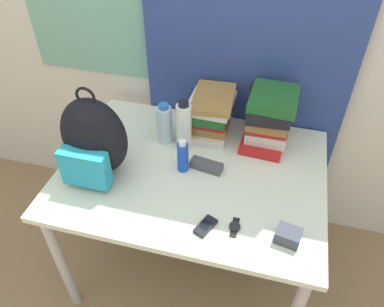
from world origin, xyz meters
TOP-DOWN VIEW (x-y plane):
  - wall_back at (-0.00, 0.98)m, footprint 6.00×0.06m
  - curtain_blue at (0.15, 0.93)m, footprint 1.02×0.04m
  - desk at (0.00, 0.45)m, footprint 1.20×0.90m
  - backpack at (-0.41, 0.33)m, footprint 0.29×0.25m
  - book_stack_left at (0.02, 0.74)m, footprint 0.23×0.29m
  - book_stack_center at (0.30, 0.75)m, footprint 0.24×0.30m
  - water_bottle at (-0.18, 0.62)m, footprint 0.07×0.07m
  - sports_bottle at (-0.08, 0.60)m, footprint 0.07×0.07m
  - sunscreen_bottle at (-0.04, 0.44)m, footprint 0.05×0.05m
  - cell_phone at (0.13, 0.14)m, footprint 0.09×0.11m
  - sunglasses_case at (0.06, 0.47)m, footprint 0.16×0.08m
  - camera_pouch at (0.45, 0.17)m, footprint 0.10×0.09m
  - wristwatch at (0.25, 0.17)m, footprint 0.04×0.10m

SIDE VIEW (x-z plane):
  - desk at x=0.00m, z-range 0.29..1.05m
  - wristwatch at x=0.25m, z-range 0.76..0.77m
  - cell_phone at x=0.13m, z-range 0.76..0.78m
  - sunglasses_case at x=0.06m, z-range 0.76..0.80m
  - camera_pouch at x=0.45m, z-range 0.76..0.82m
  - sunscreen_bottle at x=-0.04m, z-range 0.75..0.92m
  - water_bottle at x=-0.18m, z-range 0.75..0.97m
  - book_stack_left at x=0.02m, z-range 0.76..0.99m
  - sports_bottle at x=-0.08m, z-range 0.75..1.01m
  - book_stack_center at x=0.30m, z-range 0.76..1.04m
  - backpack at x=-0.41m, z-range 0.72..1.16m
  - curtain_blue at x=0.15m, z-range 0.00..2.50m
  - wall_back at x=0.00m, z-range 0.00..2.50m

